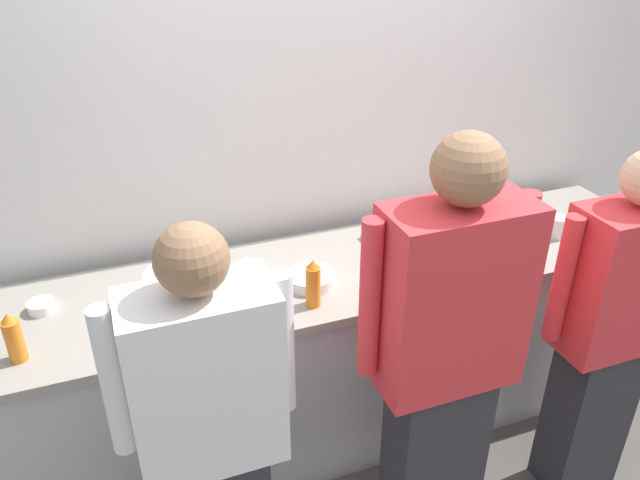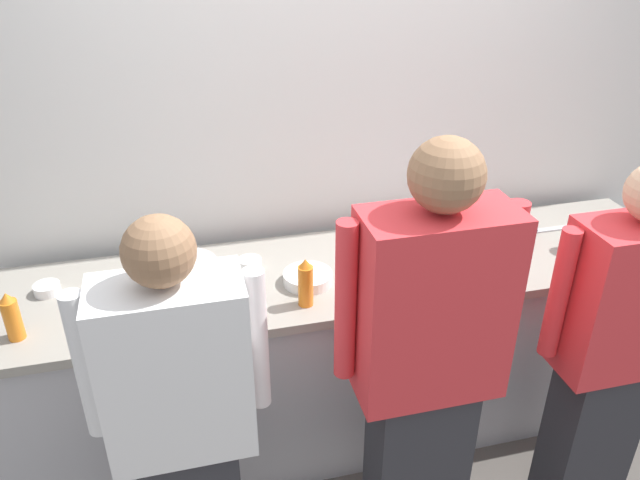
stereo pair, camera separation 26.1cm
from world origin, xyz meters
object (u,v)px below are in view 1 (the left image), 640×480
(squeeze_bottle_primary, at_px, (313,284))
(squeeze_bottle_secondary, at_px, (14,338))
(ramekin_yellow_sauce, at_px, (580,226))
(mixing_bowl_steel, at_px, (183,285))
(chef_center, at_px, (445,358))
(plate_stack_front, at_px, (310,278))
(chef_far_right, at_px, (610,328))
(squeeze_bottle_spare, at_px, (509,218))
(ramekin_red_sauce, at_px, (41,306))
(chefs_knife, at_px, (523,219))
(chef_near_left, at_px, (212,435))
(ramekin_green_sauce, at_px, (249,267))
(deli_cup, at_px, (559,227))
(sheet_tray, at_px, (418,244))

(squeeze_bottle_primary, bearing_deg, squeeze_bottle_secondary, 177.64)
(squeeze_bottle_primary, height_order, ramekin_yellow_sauce, squeeze_bottle_primary)
(ramekin_yellow_sauce, bearing_deg, squeeze_bottle_secondary, -177.74)
(mixing_bowl_steel, bearing_deg, squeeze_bottle_secondary, -162.06)
(chef_center, height_order, mixing_bowl_steel, chef_center)
(squeeze_bottle_primary, bearing_deg, plate_stack_front, 74.19)
(chef_far_right, height_order, mixing_bowl_steel, chef_far_right)
(plate_stack_front, xyz_separation_m, squeeze_bottle_secondary, (-1.12, -0.11, 0.07))
(squeeze_bottle_spare, bearing_deg, ramekin_red_sauce, 177.50)
(chef_center, bearing_deg, squeeze_bottle_primary, 122.36)
(chef_center, height_order, squeeze_bottle_spare, chef_center)
(chef_far_right, distance_m, chefs_knife, 0.82)
(squeeze_bottle_primary, distance_m, squeeze_bottle_secondary, 1.08)
(squeeze_bottle_primary, height_order, squeeze_bottle_secondary, squeeze_bottle_primary)
(chef_near_left, height_order, ramekin_green_sauce, chef_near_left)
(chef_near_left, bearing_deg, deli_cup, 18.29)
(plate_stack_front, bearing_deg, deli_cup, -0.95)
(mixing_bowl_steel, distance_m, ramekin_green_sauce, 0.31)
(chef_far_right, distance_m, deli_cup, 0.65)
(sheet_tray, xyz_separation_m, squeeze_bottle_spare, (0.47, -0.03, 0.07))
(chef_near_left, xyz_separation_m, ramekin_green_sauce, (0.34, 0.80, 0.10))
(chef_far_right, bearing_deg, plate_stack_front, 149.26)
(chef_center, distance_m, ramekin_yellow_sauce, 1.30)
(ramekin_red_sauce, height_order, chefs_knife, ramekin_red_sauce)
(squeeze_bottle_primary, relative_size, chefs_knife, 0.75)
(chef_near_left, bearing_deg, squeeze_bottle_secondary, 137.95)
(chef_center, height_order, squeeze_bottle_secondary, chef_center)
(squeeze_bottle_primary, xyz_separation_m, chefs_knife, (1.25, 0.33, -0.09))
(plate_stack_front, relative_size, mixing_bowl_steel, 0.67)
(plate_stack_front, height_order, ramekin_green_sauce, plate_stack_front)
(sheet_tray, distance_m, squeeze_bottle_spare, 0.48)
(squeeze_bottle_secondary, bearing_deg, squeeze_bottle_primary, -2.36)
(squeeze_bottle_secondary, distance_m, ramekin_red_sauce, 0.31)
(sheet_tray, height_order, ramekin_red_sauce, ramekin_red_sauce)
(ramekin_green_sauce, height_order, deli_cup, deli_cup)
(ramekin_yellow_sauce, height_order, chefs_knife, ramekin_yellow_sauce)
(ramekin_yellow_sauce, bearing_deg, ramekin_red_sauce, 175.55)
(chef_near_left, distance_m, chefs_knife, 1.94)
(ramekin_green_sauce, bearing_deg, chef_far_right, -32.43)
(sheet_tray, bearing_deg, plate_stack_front, -168.06)
(squeeze_bottle_spare, xyz_separation_m, ramekin_yellow_sauce, (0.35, -0.10, -0.06))
(squeeze_bottle_primary, xyz_separation_m, deli_cup, (1.30, 0.13, -0.05))
(squeeze_bottle_primary, bearing_deg, chef_far_right, -23.24)
(squeeze_bottle_secondary, relative_size, ramekin_red_sauce, 1.84)
(chef_center, height_order, deli_cup, chef_center)
(plate_stack_front, relative_size, sheet_tray, 0.48)
(chef_center, xyz_separation_m, plate_stack_front, (-0.27, 0.64, 0.01))
(squeeze_bottle_primary, distance_m, ramekin_yellow_sauce, 1.45)
(chef_near_left, height_order, plate_stack_front, chef_near_left)
(chef_near_left, height_order, deli_cup, chef_near_left)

